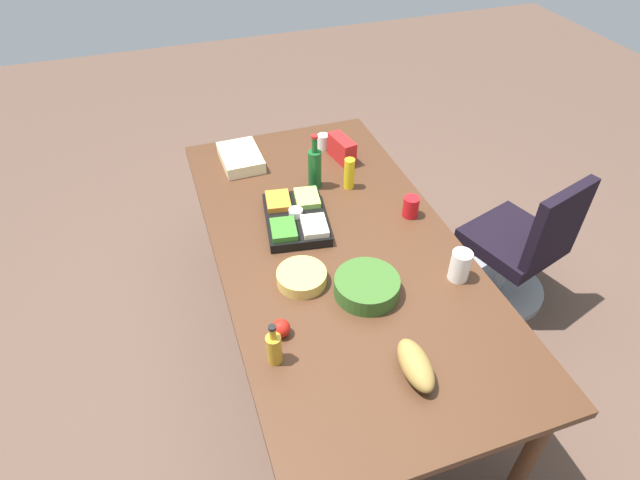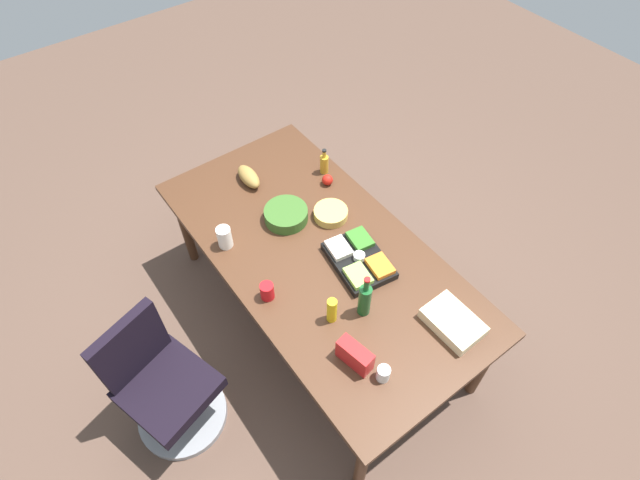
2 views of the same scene
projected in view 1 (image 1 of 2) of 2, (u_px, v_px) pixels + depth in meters
The scene contains 16 objects.
ground_plane at pixel (334, 345), 3.03m from camera, with size 10.00×10.00×0.00m, color brown.
conference_table at pixel (336, 254), 2.56m from camera, with size 2.28×1.15×0.79m.
office_chair at pixel (517, 254), 3.09m from camera, with size 0.60×0.60×0.92m.
bread_loaf at pixel (416, 365), 1.93m from camera, with size 0.24×0.11×0.10m, color olive.
chip_bag_red at pixel (342, 149), 3.04m from camera, with size 0.20×0.08×0.14m, color red.
dressing_bottle at pixel (274, 348), 1.96m from camera, with size 0.08×0.08×0.20m.
paper_cup at pixel (323, 142), 3.15m from camera, with size 0.07×0.07×0.09m, color white.
wine_bottle at pixel (315, 168), 2.80m from camera, with size 0.09×0.09×0.32m.
salad_bowl at pixel (367, 286), 2.25m from camera, with size 0.28×0.28×0.08m, color #335C22.
red_solo_cup at pixel (411, 207), 2.65m from camera, with size 0.08×0.08×0.11m, color red.
veggie_tray at pixel (296, 217), 2.61m from camera, with size 0.46×0.36×0.09m.
mustard_bottle at pixel (349, 174), 2.82m from camera, with size 0.06×0.06×0.18m, color yellow.
chip_bowl at pixel (302, 277), 2.31m from camera, with size 0.22×0.22×0.06m, color #DCB553.
apple_red at pixel (281, 328), 2.08m from camera, with size 0.08×0.08×0.08m, color red.
sheet_cake at pixel (241, 158), 3.04m from camera, with size 0.32×0.22×0.07m, color beige.
mayo_jar at pixel (460, 266), 2.30m from camera, with size 0.09×0.09×0.15m, color white.
Camera 1 is at (1.76, -0.68, 2.46)m, focal length 29.28 mm.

